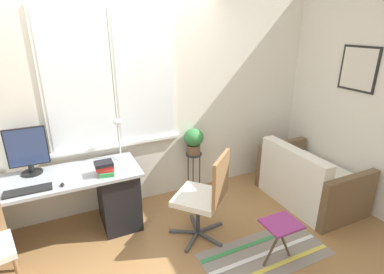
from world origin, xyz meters
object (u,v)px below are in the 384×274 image
monitor (28,151)px  folding_stool (281,228)px  book_stack (105,168)px  potted_plant (194,140)px  desk_lamp (119,135)px  couch_loveseat (308,182)px  keyboard (28,191)px  plant_stand (194,159)px  office_chair_swivel (205,195)px  mouse (62,185)px

monitor → folding_stool: bearing=-35.6°
book_stack → potted_plant: (1.19, 0.39, -0.03)m
desk_lamp → couch_loveseat: (2.20, -0.78, -0.73)m
book_stack → couch_loveseat: size_ratio=0.17×
keyboard → book_stack: 0.72m
desk_lamp → couch_loveseat: 2.45m
monitor → plant_stand: size_ratio=0.87×
book_stack → plant_stand: (1.19, 0.39, -0.31)m
monitor → desk_lamp: (0.92, -0.01, 0.03)m
book_stack → potted_plant: bearing=18.0°
monitor → desk_lamp: bearing=-0.3°
keyboard → folding_stool: bearing=-27.5°
office_chair_swivel → plant_stand: 0.94m
monitor → plant_stand: monitor is taller
folding_stool → office_chair_swivel: bearing=126.9°
couch_loveseat → folding_stool: 1.27m
keyboard → desk_lamp: (0.95, 0.38, 0.27)m
plant_stand → folding_stool: bearing=-83.1°
desk_lamp → keyboard: bearing=-158.0°
keyboard → office_chair_swivel: office_chair_swivel is taller
mouse → office_chair_swivel: (1.33, -0.43, -0.22)m
potted_plant → folding_stool: bearing=-83.1°
plant_stand → folding_stool: size_ratio=1.27×
desk_lamp → book_stack: 0.46m
plant_stand → potted_plant: size_ratio=1.67×
office_chair_swivel → couch_loveseat: bearing=140.4°
plant_stand → keyboard: bearing=-167.4°
couch_loveseat → folding_stool: bearing=123.3°
desk_lamp → office_chair_swivel: size_ratio=0.47×
monitor → plant_stand: 1.95m
keyboard → potted_plant: (1.91, 0.43, 0.04)m
book_stack → plant_stand: size_ratio=0.35×
monitor → potted_plant: 1.90m
office_chair_swivel → plant_stand: bearing=-150.0°
potted_plant → folding_stool: (0.18, -1.52, -0.38)m
couch_loveseat → plant_stand: bearing=56.2°
folding_stool → couch_loveseat: bearing=33.3°
mouse → folding_stool: bearing=-30.6°
monitor → book_stack: 0.79m
plant_stand → desk_lamp: bearing=-177.3°
monitor → folding_stool: 2.61m
book_stack → folding_stool: book_stack is taller
monitor → couch_loveseat: (3.12, -0.79, -0.70)m
keyboard → folding_stool: keyboard is taller
office_chair_swivel → folding_stool: office_chair_swivel is taller
desk_lamp → book_stack: bearing=-124.3°
mouse → plant_stand: (1.62, 0.46, -0.25)m
keyboard → desk_lamp: 1.06m
desk_lamp → potted_plant: 0.99m
monitor → desk_lamp: 0.92m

